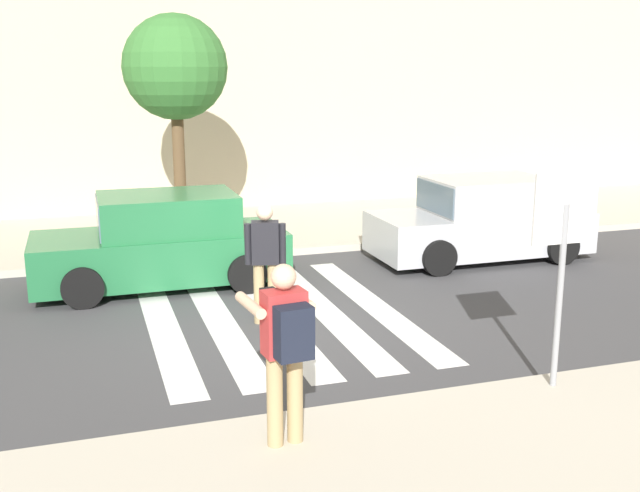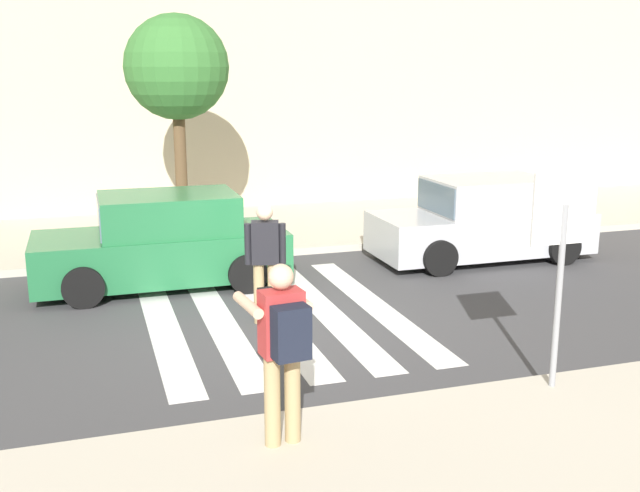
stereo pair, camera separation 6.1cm
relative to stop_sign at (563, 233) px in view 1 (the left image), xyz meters
The scene contains 14 objects.
ground_plane 4.53m from the stop_sign, 122.77° to the left, with size 120.00×120.00×0.00m, color #424244.
sidewalk_far 9.90m from the stop_sign, 103.29° to the left, with size 60.00×4.80×0.14m, color beige.
building_facade_far 14.14m from the stop_sign, 99.16° to the left, with size 56.00×4.00×6.82m, color beige.
crosswalk_stripe_0 5.63m from the stop_sign, 136.23° to the left, with size 0.44×5.20×0.01m, color silver.
crosswalk_stripe_1 5.12m from the stop_sign, 129.57° to the left, with size 0.44×5.20×0.01m, color silver.
crosswalk_stripe_2 4.69m from the stop_sign, 121.33° to the left, with size 0.44×5.20×0.01m, color silver.
crosswalk_stripe_3 4.36m from the stop_sign, 111.36° to the left, with size 0.44×5.20×0.01m, color silver.
crosswalk_stripe_4 4.17m from the stop_sign, 99.84° to the left, with size 0.44×5.20×0.01m, color silver.
stop_sign is the anchor object (origin of this frame).
photographer_with_backpack 3.26m from the stop_sign, behind, with size 0.64×0.89×1.72m.
pedestrian_crossing 4.25m from the stop_sign, 125.33° to the left, with size 0.56×0.33×1.72m.
parked_car_green 6.89m from the stop_sign, 121.76° to the left, with size 4.10×1.92×1.55m.
parked_car_silver 6.36m from the stop_sign, 67.42° to the left, with size 4.10×1.92×1.55m.
street_tree_center 9.18m from the stop_sign, 108.69° to the left, with size 2.04×2.04×4.47m.
Camera 1 is at (-2.59, -10.01, 3.54)m, focal length 42.00 mm.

